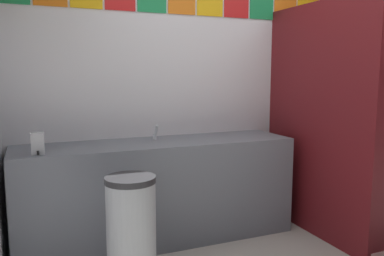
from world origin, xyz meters
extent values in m
cube|color=silver|center=(0.00, 1.48, 1.33)|extent=(3.98, 0.08, 2.65)
cube|color=yellow|center=(-0.14, 1.43, 2.12)|extent=(0.27, 0.01, 0.27)
cube|color=red|center=(0.14, 1.43, 2.12)|extent=(0.27, 0.01, 0.27)
cube|color=#1E8C4C|center=(0.43, 1.43, 2.12)|extent=(0.27, 0.01, 0.27)
cube|color=orange|center=(0.71, 1.43, 2.12)|extent=(0.27, 0.01, 0.27)
cube|color=yellow|center=(0.99, 1.43, 2.12)|extent=(0.27, 0.01, 0.27)
cube|color=red|center=(1.28, 1.43, 2.12)|extent=(0.27, 0.01, 0.27)
cube|color=#1E8C4C|center=(1.56, 1.43, 2.12)|extent=(0.27, 0.01, 0.27)
cube|color=orange|center=(1.85, 1.43, 2.12)|extent=(0.27, 0.01, 0.27)
cube|color=slate|center=(-0.76, 1.14, 0.44)|extent=(2.36, 0.60, 0.87)
cube|color=slate|center=(-0.76, 1.43, 0.83)|extent=(2.36, 0.03, 0.08)
cylinder|color=white|center=(-0.76, 1.11, 0.82)|extent=(0.34, 0.34, 0.10)
cylinder|color=silver|center=(-0.76, 1.25, 0.90)|extent=(0.04, 0.04, 0.05)
cylinder|color=silver|center=(-0.76, 1.20, 0.97)|extent=(0.02, 0.06, 0.09)
cube|color=#B7BABF|center=(-1.72, 0.96, 0.95)|extent=(0.09, 0.07, 0.16)
cylinder|color=black|center=(-1.72, 0.92, 0.89)|extent=(0.02, 0.02, 0.03)
cube|color=maroon|center=(0.58, 0.76, 1.03)|extent=(0.04, 1.36, 2.07)
cylinder|color=silver|center=(0.60, 0.10, 1.14)|extent=(0.02, 0.02, 0.10)
cylinder|color=white|center=(1.12, 0.98, 0.20)|extent=(0.38, 0.38, 0.40)
torus|color=white|center=(1.12, 0.98, 0.42)|extent=(0.39, 0.39, 0.05)
cube|color=white|center=(1.12, 1.19, 0.57)|extent=(0.34, 0.17, 0.34)
cylinder|color=#999EA3|center=(-1.17, 0.43, 0.37)|extent=(0.33, 0.33, 0.74)
cylinder|color=#262628|center=(-1.17, 0.43, 0.76)|extent=(0.33, 0.33, 0.04)
camera|label=1|loc=(-1.74, -2.00, 1.44)|focal=36.36mm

